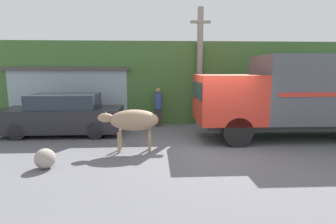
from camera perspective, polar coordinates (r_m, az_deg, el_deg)
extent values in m
plane|color=slate|center=(9.02, 10.09, -7.61)|extent=(60.00, 60.00, 0.00)
cube|color=#426B33|center=(15.59, 4.49, 6.80)|extent=(32.00, 6.12, 3.90)
cube|color=#99ADB7|center=(14.23, -19.42, 3.38)|extent=(5.46, 2.40, 2.56)
cube|color=#4C4742|center=(14.17, -19.71, 8.86)|extent=(5.76, 2.70, 0.16)
cube|color=#2D2D2D|center=(11.02, 25.91, -2.15)|extent=(6.89, 1.78, 0.18)
cube|color=red|center=(9.88, 12.84, 2.91)|extent=(2.25, 2.23, 1.72)
cube|color=#232D38|center=(9.61, 6.31, 4.76)|extent=(0.04, 1.90, 0.60)
cube|color=#4C5156|center=(11.45, 31.31, 4.40)|extent=(5.24, 2.23, 2.42)
cylinder|color=black|center=(9.26, 14.73, -4.09)|extent=(1.01, 0.49, 1.01)
ellipsoid|color=#9E7F60|center=(8.36, -7.37, -1.76)|extent=(1.54, 0.67, 0.67)
ellipsoid|color=#9E7F60|center=(8.47, -13.42, -1.22)|extent=(0.50, 0.29, 0.29)
cone|color=#B7AD93|center=(8.33, -13.60, -0.38)|extent=(0.06, 0.06, 0.11)
cone|color=#B7AD93|center=(8.55, -13.32, -0.12)|extent=(0.06, 0.06, 0.11)
cylinder|color=#9E7F60|center=(8.39, -10.64, -6.53)|extent=(0.09, 0.09, 0.67)
cylinder|color=#9E7F60|center=(8.74, -10.31, -5.87)|extent=(0.09, 0.09, 0.67)
cylinder|color=#9E7F60|center=(8.31, -4.07, -6.53)|extent=(0.09, 0.09, 0.67)
cylinder|color=#9E7F60|center=(8.67, -4.02, -5.87)|extent=(0.09, 0.09, 0.67)
cube|color=#232328|center=(11.30, -21.87, -1.44)|extent=(4.64, 1.77, 0.90)
cube|color=#232D38|center=(11.16, -21.53, 2.24)|extent=(2.55, 1.62, 0.56)
cylinder|color=black|center=(11.25, -29.95, -3.63)|extent=(0.66, 0.28, 0.66)
cylinder|color=black|center=(10.27, -15.49, -3.85)|extent=(0.66, 0.28, 0.66)
cube|color=#38332D|center=(12.05, -2.13, -1.22)|extent=(0.33, 0.27, 0.83)
cylinder|color=#334C8C|center=(11.94, -2.15, 2.44)|extent=(0.42, 0.42, 0.72)
sphere|color=#A87A56|center=(11.89, -2.17, 4.73)|extent=(0.24, 0.24, 0.24)
cylinder|color=gray|center=(12.38, 6.89, 9.55)|extent=(0.27, 0.27, 5.36)
cube|color=gray|center=(12.56, 7.08, 18.89)|extent=(0.90, 0.22, 0.10)
sphere|color=gray|center=(7.73, -25.21, -9.15)|extent=(0.53, 0.53, 0.53)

